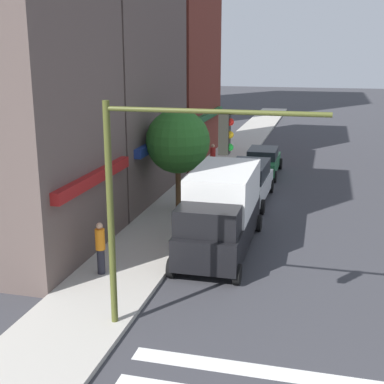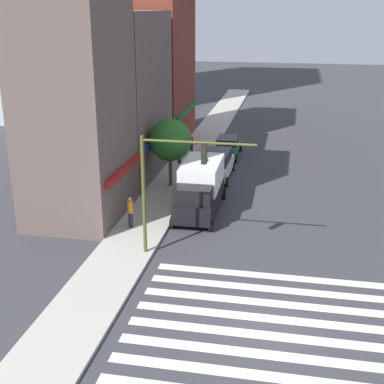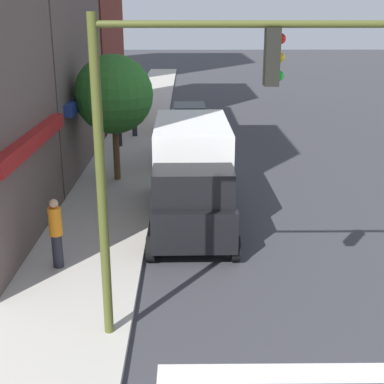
{
  "view_description": "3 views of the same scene",
  "coord_description": "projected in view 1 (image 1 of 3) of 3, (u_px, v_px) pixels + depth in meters",
  "views": [
    {
      "loc": [
        -6.95,
        1.1,
        7.38
      ],
      "look_at": [
        12.36,
        6.0,
        2.0
      ],
      "focal_mm": 50.0,
      "sensor_mm": 36.0,
      "label": 1
    },
    {
      "loc": [
        -18.26,
        -0.55,
        12.0
      ],
      "look_at": [
        5.34,
        4.0,
        3.5
      ],
      "focal_mm": 50.0,
      "sensor_mm": 36.0,
      "label": 2
    },
    {
      "loc": [
        -3.84,
        4.86,
        6.08
      ],
      "look_at": [
        11.52,
        4.7,
        1.0
      ],
      "focal_mm": 50.0,
      "sensor_mm": 36.0,
      "label": 3
    }
  ],
  "objects": [
    {
      "name": "box_truck_black",
      "position": [
        221.0,
        210.0,
        19.73
      ],
      "size": [
        6.22,
        2.42,
        3.04
      ],
      "rotation": [
        0.0,
        0.0,
        0.01
      ],
      "color": "black",
      "rests_on": "ground_plane"
    },
    {
      "name": "suv_white",
      "position": [
        248.0,
        181.0,
        26.36
      ],
      "size": [
        4.73,
        2.12,
        1.94
      ],
      "rotation": [
        0.0,
        0.0,
        -0.02
      ],
      "color": "white",
      "rests_on": "ground_plane"
    },
    {
      "name": "storefront_row",
      "position": [
        125.0,
        53.0,
        27.62
      ],
      "size": [
        26.52,
        5.3,
        15.64
      ],
      "color": "brown",
      "rests_on": "ground_plane"
    },
    {
      "name": "pedestrian_red_jacket",
      "position": [
        213.0,
        158.0,
        31.62
      ],
      "size": [
        0.32,
        0.32,
        1.77
      ],
      "rotation": [
        0.0,
        0.0,
        2.37
      ],
      "color": "#23232D",
      "rests_on": "sidewalk_left"
    },
    {
      "name": "pedestrian_orange_vest",
      "position": [
        100.0,
        247.0,
        17.49
      ],
      "size": [
        0.32,
        0.32,
        1.77
      ],
      "rotation": [
        0.0,
        0.0,
        2.01
      ],
      "color": "#23232D",
      "rests_on": "sidewalk_left"
    },
    {
      "name": "pedestrian_blue_shirt",
      "position": [
        195.0,
        166.0,
        29.61
      ],
      "size": [
        0.32,
        0.32,
        1.77
      ],
      "rotation": [
        0.0,
        0.0,
        0.8
      ],
      "color": "#23232D",
      "rests_on": "sidewalk_left"
    },
    {
      "name": "street_tree",
      "position": [
        178.0,
        142.0,
        23.78
      ],
      "size": [
        2.87,
        2.87,
        4.65
      ],
      "color": "brown",
      "rests_on": "sidewalk_left"
    },
    {
      "name": "sedan_green",
      "position": [
        263.0,
        161.0,
        31.99
      ],
      "size": [
        4.42,
        2.02,
        1.59
      ],
      "rotation": [
        0.0,
        0.0,
        0.01
      ],
      "color": "#1E6638",
      "rests_on": "ground_plane"
    },
    {
      "name": "traffic_signal",
      "position": [
        158.0,
        178.0,
        13.26
      ],
      "size": [
        0.32,
        5.49,
        6.14
      ],
      "color": "#474C1E",
      "rests_on": "ground_plane"
    }
  ]
}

